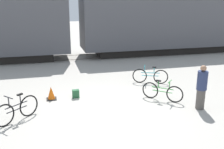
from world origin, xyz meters
The scene contains 10 objects.
ground_plane centered at (0.00, 0.00, 0.00)m, with size 80.00×80.00×0.00m, color #A8A399.
freight_train centered at (0.00, 9.43, 2.81)m, with size 58.44×2.92×5.34m.
rail_near centered at (0.00, 8.71, 0.01)m, with size 70.44×0.07×0.01m, color #4C4238.
rail_far centered at (0.00, 10.14, 0.01)m, with size 70.44×0.07×0.01m, color #4C4238.
bicycle_black centered at (-3.11, -0.14, 0.40)m, with size 1.35×1.18×0.95m.
bicycle_teal centered at (2.82, 2.60, 0.37)m, with size 1.60×0.75×0.88m.
bicycle_green centered at (2.44, 0.40, 0.37)m, with size 1.30×1.20×0.86m.
person_in_navy centered at (3.47, -0.73, 0.84)m, with size 0.38×0.38×1.68m.
backpack centered at (-0.94, 1.56, 0.17)m, with size 0.28×0.20×0.34m.
traffic_cone centered at (-1.94, 1.62, 0.25)m, with size 0.40×0.40×0.55m.
Camera 1 is at (-2.00, -8.79, 4.00)m, focal length 42.00 mm.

